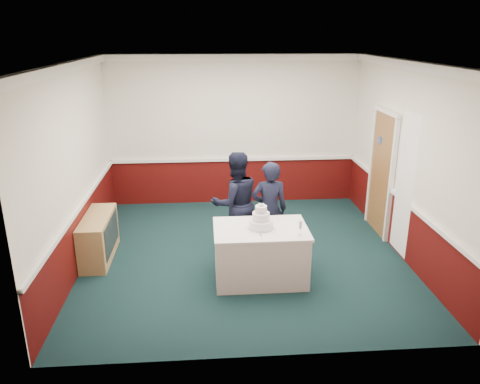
{
  "coord_description": "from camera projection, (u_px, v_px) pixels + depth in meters",
  "views": [
    {
      "loc": [
        -0.58,
        -6.76,
        3.4
      ],
      "look_at": [
        -0.07,
        -0.1,
        1.1
      ],
      "focal_mm": 35.0,
      "sensor_mm": 36.0,
      "label": 1
    }
  ],
  "objects": [
    {
      "name": "person_woman",
      "position": [
        269.0,
        210.0,
        7.25
      ],
      "size": [
        0.58,
        0.39,
        1.55
      ],
      "primitive_type": "imported",
      "rotation": [
        0.0,
        0.0,
        3.18
      ],
      "color": "black",
      "rests_on": "ground"
    },
    {
      "name": "sideboard",
      "position": [
        99.0,
        237.0,
        7.31
      ],
      "size": [
        0.41,
        1.2,
        0.7
      ],
      "color": "tan",
      "rests_on": "ground"
    },
    {
      "name": "cake_knife",
      "position": [
        260.0,
        234.0,
        6.36
      ],
      "size": [
        0.02,
        0.22,
        0.0
      ],
      "primitive_type": "cube",
      "rotation": [
        0.0,
        0.0,
        0.05
      ],
      "color": "silver",
      "rests_on": "cake_table"
    },
    {
      "name": "cake_table",
      "position": [
        260.0,
        253.0,
        6.68
      ],
      "size": [
        1.32,
        0.92,
        0.79
      ],
      "color": "white",
      "rests_on": "ground"
    },
    {
      "name": "wedding_cake",
      "position": [
        261.0,
        221.0,
        6.52
      ],
      "size": [
        0.35,
        0.35,
        0.36
      ],
      "color": "white",
      "rests_on": "cake_table"
    },
    {
      "name": "champagne_flute",
      "position": [
        300.0,
        226.0,
        6.28
      ],
      "size": [
        0.05,
        0.05,
        0.21
      ],
      "color": "silver",
      "rests_on": "cake_table"
    },
    {
      "name": "person_man",
      "position": [
        236.0,
        203.0,
        7.4
      ],
      "size": [
        0.94,
        0.81,
        1.66
      ],
      "primitive_type": "imported",
      "rotation": [
        0.0,
        0.0,
        3.4
      ],
      "color": "black",
      "rests_on": "ground"
    },
    {
      "name": "ground",
      "position": [
        244.0,
        254.0,
        7.52
      ],
      "size": [
        5.0,
        5.0,
        0.0
      ],
      "primitive_type": "plane",
      "color": "#132A30",
      "rests_on": "ground"
    },
    {
      "name": "room_shell",
      "position": [
        246.0,
        126.0,
        7.47
      ],
      "size": [
        5.0,
        5.0,
        3.0
      ],
      "color": "silver",
      "rests_on": "ground"
    }
  ]
}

